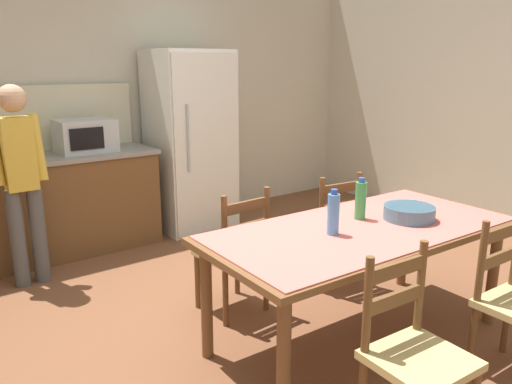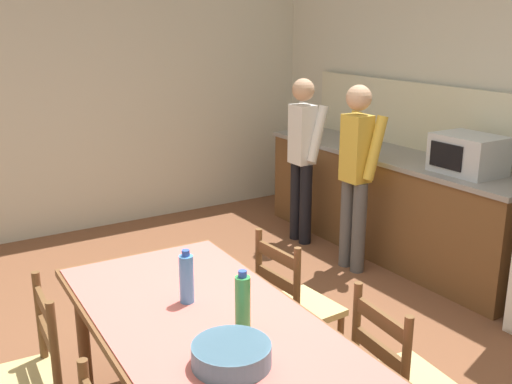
{
  "view_description": "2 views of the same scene",
  "coord_description": "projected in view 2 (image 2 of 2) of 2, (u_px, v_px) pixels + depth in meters",
  "views": [
    {
      "loc": [
        -1.78,
        -2.38,
        1.73
      ],
      "look_at": [
        0.04,
        0.05,
        0.94
      ],
      "focal_mm": 35.0,
      "sensor_mm": 36.0,
      "label": 1
    },
    {
      "loc": [
        2.65,
        -1.56,
        2.09
      ],
      "look_at": [
        0.07,
        0.05,
        1.2
      ],
      "focal_mm": 42.0,
      "sensor_mm": 36.0,
      "label": 2
    }
  ],
  "objects": [
    {
      "name": "chair_side_far_left",
      "position": [
        295.0,
        308.0,
        3.53
      ],
      "size": [
        0.44,
        0.42,
        0.91
      ],
      "rotation": [
        0.0,
        0.0,
        3.19
      ],
      "color": "brown",
      "rests_on": "ground"
    },
    {
      "name": "wall_left",
      "position": [
        69.0,
        86.0,
        5.78
      ],
      "size": [
        0.12,
        5.2,
        2.9
      ],
      "primitive_type": "cube",
      "color": "beige",
      "rests_on": "ground"
    },
    {
      "name": "serving_bowl",
      "position": [
        231.0,
        353.0,
        2.37
      ],
      "size": [
        0.32,
        0.32,
        0.09
      ],
      "color": "slate",
      "rests_on": "dining_table"
    },
    {
      "name": "counter_splashback",
      "position": [
        419.0,
        117.0,
        5.4
      ],
      "size": [
        2.82,
        0.03,
        0.6
      ],
      "primitive_type": "cube",
      "color": "beige",
      "rests_on": "kitchen_counter"
    },
    {
      "name": "chair_side_near_left",
      "position": [
        23.0,
        384.0,
        2.8
      ],
      "size": [
        0.44,
        0.42,
        0.91
      ],
      "rotation": [
        0.0,
        0.0,
        -0.06
      ],
      "color": "brown",
      "rests_on": "ground"
    },
    {
      "name": "chair_side_far_right",
      "position": [
        400.0,
        384.0,
        2.79
      ],
      "size": [
        0.46,
        0.44,
        0.91
      ],
      "rotation": [
        0.0,
        0.0,
        3.03
      ],
      "color": "brown",
      "rests_on": "ground"
    },
    {
      "name": "bottle_off_centre",
      "position": [
        243.0,
        301.0,
        2.64
      ],
      "size": [
        0.07,
        0.07,
        0.27
      ],
      "color": "green",
      "rests_on": "dining_table"
    },
    {
      "name": "microwave",
      "position": [
        468.0,
        154.0,
        4.6
      ],
      "size": [
        0.5,
        0.39,
        0.3
      ],
      "color": "#B2B7BC",
      "rests_on": "kitchen_counter"
    },
    {
      "name": "person_at_counter",
      "position": [
        356.0,
        169.0,
        4.95
      ],
      "size": [
        0.4,
        0.27,
        1.58
      ],
      "rotation": [
        0.0,
        0.0,
        1.57
      ],
      "color": "#4C4C4C",
      "rests_on": "ground"
    },
    {
      "name": "bottle_near_centre",
      "position": [
        187.0,
        278.0,
        2.88
      ],
      "size": [
        0.07,
        0.07,
        0.27
      ],
      "color": "#4C8ED6",
      "rests_on": "dining_table"
    },
    {
      "name": "person_at_sink",
      "position": [
        303.0,
        152.0,
        5.59
      ],
      "size": [
        0.39,
        0.27,
        1.56
      ],
      "rotation": [
        0.0,
        0.0,
        1.57
      ],
      "color": "black",
      "rests_on": "ground"
    },
    {
      "name": "dining_table",
      "position": [
        210.0,
        338.0,
        2.73
      ],
      "size": [
        2.01,
        1.01,
        0.76
      ],
      "rotation": [
        0.0,
        0.0,
        -0.03
      ],
      "color": "brown",
      "rests_on": "ground"
    },
    {
      "name": "kitchen_counter",
      "position": [
        389.0,
        202.0,
        5.46
      ],
      "size": [
        2.86,
        0.66,
        0.93
      ],
      "color": "brown",
      "rests_on": "ground"
    }
  ]
}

